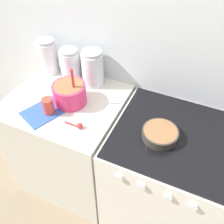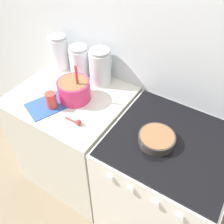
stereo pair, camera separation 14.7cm
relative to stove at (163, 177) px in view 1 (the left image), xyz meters
The scene contains 11 objects.
wall_back 0.91m from the stove, 135.70° to the left, with size 4.47×0.05×2.40m.
countertop_cabinet 0.73m from the stove, behind, with size 0.73×0.66×0.89m.
stove is the anchor object (origin of this frame).
mixing_bowl 0.86m from the stove, behind, with size 0.21×0.21×0.26m.
baking_pan 0.48m from the stove, 143.87° to the right, with size 0.20×0.20×0.05m.
storage_jar_left 1.16m from the stove, 166.67° to the left, with size 0.13×0.13×0.25m.
storage_jar_middle 1.01m from the stove, 163.90° to the left, with size 0.14×0.14×0.22m.
storage_jar_right 0.88m from the stove, 159.75° to the left, with size 0.15×0.15×0.25m.
tin_can 0.91m from the stove, 168.88° to the right, with size 0.07×0.07×0.11m.
recipe_page 0.92m from the stove, 168.73° to the right, with size 0.27×0.30×0.01m.
measuring_spoon 0.72m from the stove, 161.24° to the right, with size 0.12×0.04×0.04m.
Camera 1 is at (0.42, -0.66, 1.96)m, focal length 40.00 mm.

